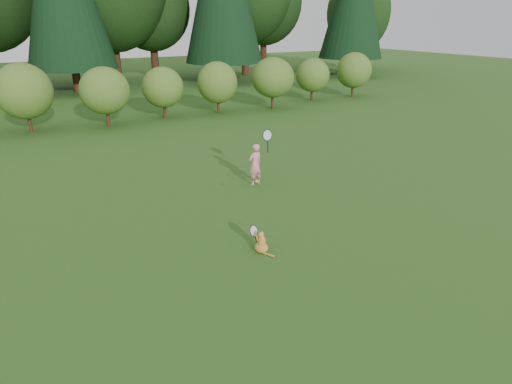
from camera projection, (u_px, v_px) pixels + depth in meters
ground at (265, 235)px, 9.47m from camera, size 100.00×100.00×0.00m
shrub_row at (129, 91)px, 19.63m from camera, size 28.00×3.00×2.80m
child at (256, 164)px, 12.15m from camera, size 0.70×0.42×1.81m
cat at (261, 241)px, 8.71m from camera, size 0.33×0.66×0.61m
tennis_ball at (257, 181)px, 10.26m from camera, size 0.08×0.08×0.08m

